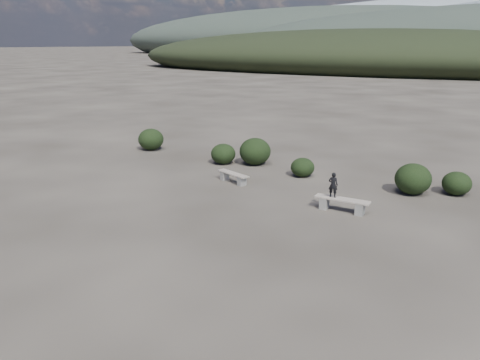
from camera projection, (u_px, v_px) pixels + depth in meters
The scene contains 10 objects.
ground at pixel (176, 241), 14.24m from camera, with size 1200.00×1200.00×0.00m, color #2C2722.
bench_left at pixel (233, 177), 20.16m from camera, with size 1.76×0.86×0.43m.
bench_right at pixel (342, 204), 16.69m from camera, with size 1.98×0.49×0.49m.
seated_person at pixel (333, 185), 16.67m from camera, with size 0.33×0.22×0.92m, color black.
shrub_a at pixel (223, 154), 23.28m from camera, with size 1.23×1.23×1.01m, color black.
shrub_b at pixel (255, 151), 23.09m from camera, with size 1.55×1.55×1.33m, color black.
shrub_c at pixel (303, 167), 21.05m from camera, with size 1.07×1.07×0.86m, color black.
shrub_d at pixel (413, 179), 18.57m from camera, with size 1.42×1.42×1.24m, color black.
shrub_e at pixel (457, 183), 18.51m from camera, with size 1.12×1.12×0.93m, color black.
shrub_f at pixel (151, 139), 26.29m from camera, with size 1.42×1.42×1.20m, color black.
Camera 1 is at (8.54, -10.17, 5.81)m, focal length 35.00 mm.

